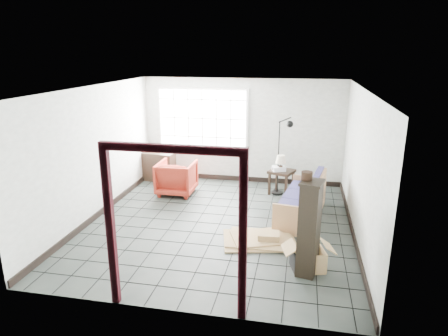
% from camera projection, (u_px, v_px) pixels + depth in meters
% --- Properties ---
extents(ground, '(5.50, 5.50, 0.00)m').
position_uv_depth(ground, '(220.00, 224.00, 7.75)').
color(ground, black).
rests_on(ground, ground).
extents(room_shell, '(5.02, 5.52, 2.61)m').
position_uv_depth(room_shell, '(220.00, 139.00, 7.30)').
color(room_shell, '#A4A8A1').
rests_on(room_shell, ground).
extents(window_panel, '(2.32, 0.08, 1.52)m').
position_uv_depth(window_panel, '(203.00, 118.00, 10.02)').
color(window_panel, silver).
rests_on(window_panel, ground).
extents(doorway_trim, '(1.80, 0.08, 2.20)m').
position_uv_depth(doorway_trim, '(174.00, 211.00, 4.82)').
color(doorway_trim, '#350C13').
rests_on(doorway_trim, ground).
extents(futon_sofa, '(1.03, 2.01, 0.85)m').
position_uv_depth(futon_sofa, '(304.00, 203.00, 7.99)').
color(futon_sofa, '#9F7347').
rests_on(futon_sofa, ground).
extents(armchair, '(0.83, 0.78, 0.85)m').
position_uv_depth(armchair, '(177.00, 176.00, 9.29)').
color(armchair, maroon).
rests_on(armchair, ground).
extents(side_table, '(0.67, 0.67, 0.57)m').
position_uv_depth(side_table, '(282.00, 174.00, 9.27)').
color(side_table, black).
rests_on(side_table, ground).
extents(table_lamp, '(0.27, 0.27, 0.37)m').
position_uv_depth(table_lamp, '(281.00, 160.00, 9.11)').
color(table_lamp, black).
rests_on(table_lamp, side_table).
extents(projector, '(0.34, 0.30, 0.10)m').
position_uv_depth(projector, '(279.00, 169.00, 9.19)').
color(projector, silver).
rests_on(projector, side_table).
extents(floor_lamp, '(0.49, 0.43, 1.84)m').
position_uv_depth(floor_lamp, '(283.00, 154.00, 9.04)').
color(floor_lamp, black).
rests_on(floor_lamp, ground).
extents(console_shelf, '(0.99, 0.49, 0.74)m').
position_uv_depth(console_shelf, '(157.00, 166.00, 10.26)').
color(console_shelf, black).
rests_on(console_shelf, ground).
extents(tall_shelf, '(0.39, 0.46, 1.46)m').
position_uv_depth(tall_shelf, '(309.00, 228.00, 5.83)').
color(tall_shelf, black).
rests_on(tall_shelf, ground).
extents(pot, '(0.21, 0.21, 0.12)m').
position_uv_depth(pot, '(307.00, 176.00, 5.68)').
color(pot, black).
rests_on(pot, tall_shelf).
extents(open_box, '(0.85, 0.57, 0.44)m').
position_uv_depth(open_box, '(308.00, 259.00, 6.12)').
color(open_box, '#988049').
rests_on(open_box, ground).
extents(cardboard_pile, '(1.42, 1.14, 0.18)m').
position_uv_depth(cardboard_pile, '(261.00, 239.00, 7.04)').
color(cardboard_pile, '#988049').
rests_on(cardboard_pile, ground).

